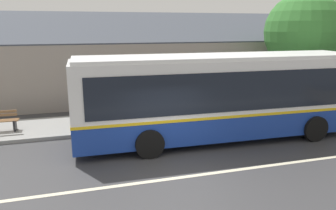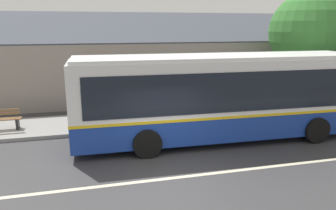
{
  "view_description": "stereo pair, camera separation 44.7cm",
  "coord_description": "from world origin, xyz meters",
  "px_view_note": "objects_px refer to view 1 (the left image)",
  "views": [
    {
      "loc": [
        -2.78,
        -8.45,
        4.39
      ],
      "look_at": [
        0.81,
        3.77,
        1.29
      ],
      "focal_mm": 35.0,
      "sensor_mm": 36.0,
      "label": 1
    },
    {
      "loc": [
        -2.35,
        -8.57,
        4.39
      ],
      "look_at": [
        0.81,
        3.77,
        1.29
      ],
      "focal_mm": 35.0,
      "sensor_mm": 36.0,
      "label": 2
    }
  ],
  "objects_px": {
    "bench_down_street": "(118,112)",
    "transit_bus": "(221,95)",
    "street_tree_primary": "(303,32)",
    "bus_stop_sign": "(316,82)"
  },
  "relations": [
    {
      "from": "transit_bus",
      "to": "bus_stop_sign",
      "type": "distance_m",
      "value": 6.58
    },
    {
      "from": "bench_down_street",
      "to": "street_tree_primary",
      "type": "distance_m",
      "value": 10.69
    },
    {
      "from": "bench_down_street",
      "to": "street_tree_primary",
      "type": "height_order",
      "value": "street_tree_primary"
    },
    {
      "from": "bench_down_street",
      "to": "street_tree_primary",
      "type": "bearing_deg",
      "value": 3.67
    },
    {
      "from": "transit_bus",
      "to": "bus_stop_sign",
      "type": "relative_size",
      "value": 4.73
    },
    {
      "from": "bench_down_street",
      "to": "transit_bus",
      "type": "bearing_deg",
      "value": -40.19
    },
    {
      "from": "transit_bus",
      "to": "bench_down_street",
      "type": "xyz_separation_m",
      "value": [
        -3.63,
        3.06,
        -1.2
      ]
    },
    {
      "from": "bench_down_street",
      "to": "street_tree_primary",
      "type": "xyz_separation_m",
      "value": [
        10.09,
        0.65,
        3.5
      ]
    },
    {
      "from": "transit_bus",
      "to": "bench_down_street",
      "type": "relative_size",
      "value": 6.25
    },
    {
      "from": "street_tree_primary",
      "to": "bus_stop_sign",
      "type": "xyz_separation_m",
      "value": [
        -0.22,
        -1.62,
        -2.43
      ]
    }
  ]
}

